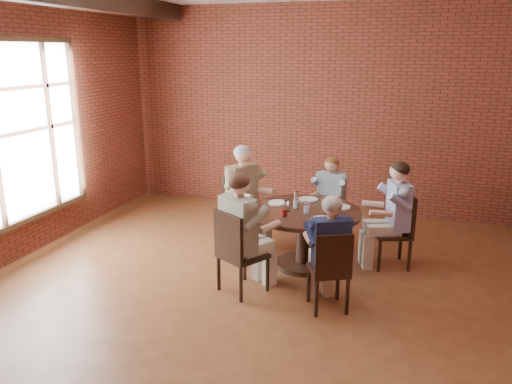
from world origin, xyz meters
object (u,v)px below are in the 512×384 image
(chair_e, at_px, (330,269))
(diner_e, at_px, (329,253))
(chair_a, at_px, (399,227))
(diner_b, at_px, (329,200))
(chair_c, at_px, (241,206))
(smartphone, at_px, (340,221))
(chair_b, at_px, (330,208))
(chair_d, at_px, (236,250))
(dining_table, at_px, (304,227))
(diner_d, at_px, (243,233))
(diner_c, at_px, (245,196))
(diner_a, at_px, (393,215))

(chair_e, xyz_separation_m, diner_e, (-0.03, 0.07, 0.14))
(chair_a, relative_size, diner_b, 0.77)
(diner_e, bearing_deg, diner_b, -106.10)
(chair_c, relative_size, smartphone, 6.26)
(chair_b, bearing_deg, chair_e, -71.79)
(diner_e, bearing_deg, smartphone, -116.30)
(chair_b, bearing_deg, chair_d, -101.19)
(chair_a, distance_m, chair_b, 1.16)
(chair_b, relative_size, smartphone, 5.65)
(chair_b, xyz_separation_m, diner_e, (0.31, -2.01, 0.14))
(dining_table, relative_size, chair_a, 1.48)
(diner_b, height_order, diner_d, diner_d)
(chair_a, distance_m, diner_c, 2.11)
(chair_a, height_order, smartphone, chair_a)
(diner_e, bearing_deg, chair_e, 90.00)
(chair_e, xyz_separation_m, smartphone, (-0.02, 0.73, 0.27))
(dining_table, bearing_deg, diner_c, 150.48)
(dining_table, bearing_deg, chair_d, -120.65)
(smartphone, bearing_deg, diner_b, 108.72)
(chair_d, distance_m, chair_e, 1.07)
(chair_a, bearing_deg, chair_e, -42.25)
(diner_b, bearing_deg, diner_e, -71.75)
(diner_a, distance_m, diner_b, 1.08)
(chair_d, xyz_separation_m, diner_e, (1.03, -0.04, 0.10))
(diner_a, distance_m, chair_d, 2.07)
(chair_a, height_order, chair_c, chair_c)
(diner_a, distance_m, smartphone, 0.88)
(chair_a, bearing_deg, diner_a, -90.00)
(chair_d, distance_m, diner_e, 1.04)
(smartphone, bearing_deg, chair_e, -84.08)
(chair_e, distance_m, smartphone, 0.78)
(chair_b, bearing_deg, diner_c, -148.12)
(diner_a, xyz_separation_m, smartphone, (-0.57, -0.67, 0.08))
(chair_a, distance_m, diner_e, 1.52)
(diner_d, bearing_deg, diner_a, -111.29)
(chair_d, bearing_deg, dining_table, -90.00)
(diner_a, height_order, smartphone, diner_a)
(chair_b, distance_m, diner_e, 2.04)
(diner_b, height_order, diner_e, diner_e)
(dining_table, relative_size, chair_c, 1.44)
(diner_a, relative_size, chair_c, 1.39)
(diner_e, bearing_deg, chair_c, -71.56)
(diner_b, height_order, chair_c, diner_b)
(dining_table, xyz_separation_m, chair_a, (1.13, 0.38, -0.02))
(dining_table, xyz_separation_m, diner_e, (0.47, -0.99, 0.10))
(dining_table, bearing_deg, diner_e, -64.61)
(dining_table, xyz_separation_m, diner_b, (0.15, 0.95, 0.08))
(chair_a, relative_size, diner_e, 0.76)
(dining_table, bearing_deg, diner_d, -120.65)
(diner_c, xyz_separation_m, smartphone, (1.44, -0.87, 0.06))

